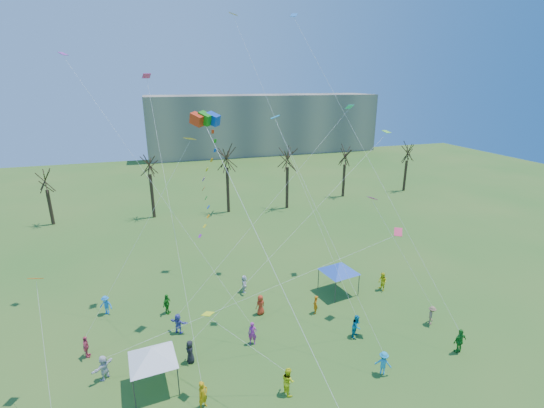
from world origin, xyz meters
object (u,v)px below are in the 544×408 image
object	(u,v)px
canopy_tent_white	(152,354)
canopy_tent_blue	(339,267)
distant_building	(263,124)
big_box_kite	(212,186)

from	to	relation	value
canopy_tent_white	canopy_tent_blue	bearing A→B (deg)	22.58
canopy_tent_blue	distant_building	bearing A→B (deg)	79.06
canopy_tent_white	distant_building	bearing A→B (deg)	69.04
distant_building	big_box_kite	world-z (taller)	big_box_kite
distant_building	canopy_tent_white	world-z (taller)	distant_building
distant_building	big_box_kite	xyz separation A→B (m)	(-25.41, -75.63, 4.60)
big_box_kite	canopy_tent_blue	size ratio (longest dim) A/B	4.76
distant_building	canopy_tent_blue	size ratio (longest dim) A/B	15.36
distant_building	canopy_tent_blue	world-z (taller)	distant_building
canopy_tent_blue	big_box_kite	bearing A→B (deg)	-160.09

